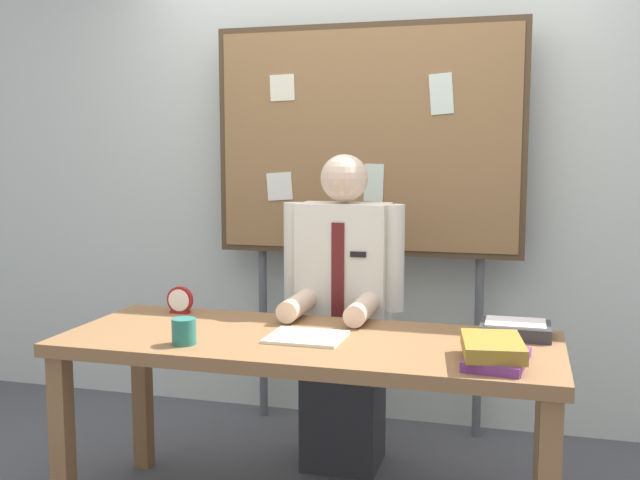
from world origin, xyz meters
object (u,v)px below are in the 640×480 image
bulletin_board (366,145)px  desk_clock (180,301)px  open_notebook (307,337)px  paper_tray (515,329)px  person (343,324)px  coffee_mug (184,331)px  desk (308,360)px  book_stack (494,351)px

bulletin_board → desk_clock: (-0.65, -0.79, -0.68)m
open_notebook → paper_tray: size_ratio=1.08×
person → bulletin_board: (-0.00, 0.48, 0.80)m
desk_clock → coffee_mug: bearing=-62.2°
open_notebook → paper_tray: bearing=17.9°
desk → book_stack: 0.72m
bulletin_board → open_notebook: (0.00, -1.06, -0.72)m
paper_tray → open_notebook: bearing=-162.1°
desk → bulletin_board: (-0.00, 1.04, 0.82)m
open_notebook → coffee_mug: coffee_mug is taller
person → bulletin_board: bearing=90.0°
book_stack → paper_tray: bearing=80.8°
open_notebook → paper_tray: 0.79m
person → book_stack: size_ratio=4.44×
bulletin_board → coffee_mug: 1.49m
bulletin_board → paper_tray: bearing=-47.5°
desk → bulletin_board: bulletin_board is taller
person → book_stack: (0.69, -0.73, 0.12)m
person → open_notebook: bearing=-89.6°
open_notebook → coffee_mug: 0.46m
person → coffee_mug: person is taller
desk → bulletin_board: 1.32m
desk → desk_clock: (-0.65, 0.25, 0.14)m
book_stack → paper_tray: book_stack is taller
coffee_mug → paper_tray: bearing=20.7°
coffee_mug → paper_tray: coffee_mug is taller
desk → person: size_ratio=1.31×
book_stack → open_notebook: bearing=168.1°
book_stack → desk_clock: size_ratio=2.76×
bulletin_board → book_stack: bearing=-60.2°
book_stack → coffee_mug: (-1.10, -0.05, 0.01)m
bulletin_board → open_notebook: bearing=-89.8°
desk → person: person is taller
open_notebook → desk_clock: (-0.66, 0.27, 0.05)m
desk → open_notebook: 0.10m
bulletin_board → person: bearing=-90.0°
desk_clock → coffee_mug: size_ratio=1.23×
book_stack → desk_clock: (-1.34, 0.42, 0.01)m
person → open_notebook: person is taller
open_notebook → desk_clock: size_ratio=2.41×
open_notebook → desk_clock: 0.71m
book_stack → paper_tray: 0.39m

